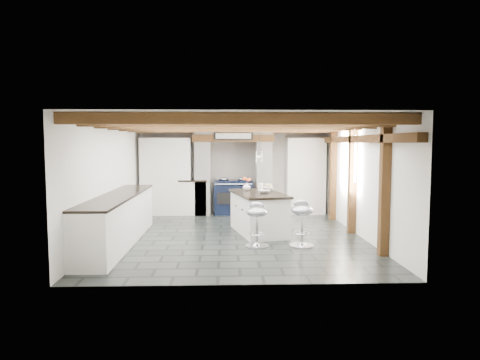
{
  "coord_description": "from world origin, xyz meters",
  "views": [
    {
      "loc": [
        -0.2,
        -8.52,
        1.88
      ],
      "look_at": [
        0.1,
        0.4,
        1.1
      ],
      "focal_mm": 32.0,
      "sensor_mm": 36.0,
      "label": 1
    }
  ],
  "objects_px": {
    "range_cooker": "(233,196)",
    "bar_stool_near": "(302,218)",
    "kitchen_island": "(258,212)",
    "bar_stool_far": "(257,219)"
  },
  "relations": [
    {
      "from": "range_cooker",
      "to": "bar_stool_near",
      "type": "distance_m",
      "value": 3.78
    },
    {
      "from": "kitchen_island",
      "to": "bar_stool_far",
      "type": "xyz_separation_m",
      "value": [
        -0.12,
        -1.2,
        0.07
      ]
    },
    {
      "from": "range_cooker",
      "to": "kitchen_island",
      "type": "height_order",
      "value": "kitchen_island"
    },
    {
      "from": "range_cooker",
      "to": "kitchen_island",
      "type": "xyz_separation_m",
      "value": [
        0.48,
        -2.39,
        -0.03
      ]
    },
    {
      "from": "range_cooker",
      "to": "kitchen_island",
      "type": "relative_size",
      "value": 0.54
    },
    {
      "from": "kitchen_island",
      "to": "bar_stool_far",
      "type": "relative_size",
      "value": 2.29
    },
    {
      "from": "range_cooker",
      "to": "kitchen_island",
      "type": "distance_m",
      "value": 2.44
    },
    {
      "from": "range_cooker",
      "to": "bar_stool_far",
      "type": "relative_size",
      "value": 1.23
    },
    {
      "from": "bar_stool_near",
      "to": "bar_stool_far",
      "type": "distance_m",
      "value": 0.81
    },
    {
      "from": "range_cooker",
      "to": "bar_stool_near",
      "type": "bearing_deg",
      "value": -71.84
    }
  ]
}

